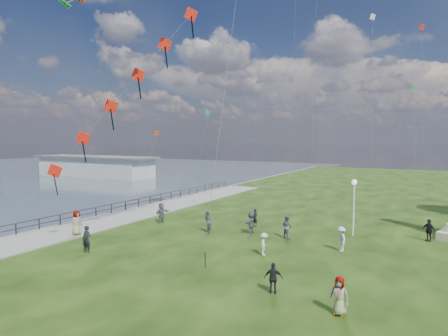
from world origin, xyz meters
The scene contains 17 objects.
waterfront centered at (-15.24, 8.99, -0.06)m, with size 200.00×200.00×1.51m.
pier_pavilion centered at (-52.00, 42.00, 1.84)m, with size 30.00×8.00×4.40m.
lamppost centered at (6.81, 14.74, 3.20)m, with size 0.41×0.41×4.44m.
person_0 centered at (-7.98, 1.67, 0.90)m, with size 0.66×0.43×1.80m, color black.
person_1 centered at (-3.70, 10.15, 0.90)m, with size 0.87×0.54×1.79m, color #595960.
person_2 centered at (2.61, 6.84, 0.74)m, with size 0.95×0.49×1.47m, color silver.
person_3 centered at (5.39, 1.44, 0.77)m, with size 0.90×0.46×1.54m, color black.
person_4 centered at (8.69, 0.69, 0.84)m, with size 0.82×0.50×1.68m, color #595960.
person_5 centered at (-9.19, 11.15, 0.93)m, with size 1.73×0.75×1.87m, color #595960.
person_6 centered at (-1.27, 14.06, 0.76)m, with size 0.56×0.37×1.53m, color black.
person_7 centered at (2.47, 11.67, 0.87)m, with size 0.85×0.52×1.74m, color #595960.
person_8 centered at (6.82, 10.20, 0.83)m, with size 1.08×0.56×1.67m, color silver.
person_9 centered at (11.98, 15.92, 0.84)m, with size 0.98×0.50×1.67m, color black.
person_10 centered at (-12.10, 4.28, 0.97)m, with size 0.95×0.58×1.95m, color #595960.
person_11 centered at (-0.54, 11.62, 0.90)m, with size 1.67×0.72×1.80m, color #595960.
red_kite_train centered at (-7.39, 4.61, 10.62)m, with size 10.21×9.35×17.14m.
small_kites centered at (2.73, 23.88, 15.33)m, with size 31.90×19.64×32.86m.
Camera 1 is at (11.89, -15.31, 7.50)m, focal length 30.00 mm.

